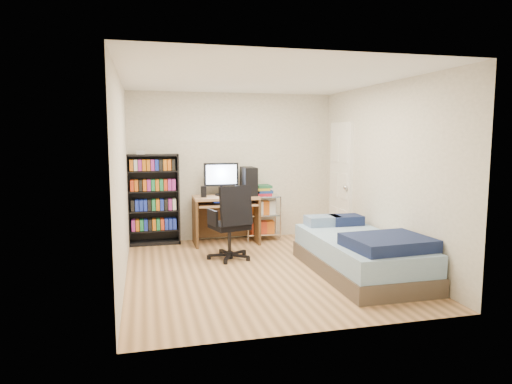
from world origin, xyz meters
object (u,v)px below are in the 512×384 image
object	(u,v)px
computer_desk	(231,200)
office_chair	(231,236)
media_shelf	(153,198)
bed	(361,253)

from	to	relation	value
computer_desk	office_chair	size ratio (longest dim) A/B	1.23
media_shelf	bed	world-z (taller)	media_shelf
media_shelf	office_chair	size ratio (longest dim) A/B	1.42
computer_desk	bed	distance (m)	2.53
media_shelf	office_chair	world-z (taller)	media_shelf
computer_desk	office_chair	bearing A→B (deg)	-101.44
bed	computer_desk	bearing A→B (deg)	120.95
media_shelf	bed	bearing A→B (deg)	-42.29
media_shelf	office_chair	distance (m)	1.66
media_shelf	office_chair	bearing A→B (deg)	-49.00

